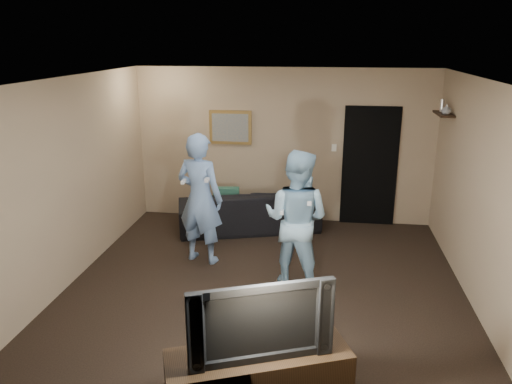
# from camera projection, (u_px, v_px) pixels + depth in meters

# --- Properties ---
(ground) EXTENTS (5.00, 5.00, 0.00)m
(ground) POSITION_uv_depth(u_px,v_px,m) (265.00, 284.00, 6.45)
(ground) COLOR black
(ground) RESTS_ON ground
(ceiling) EXTENTS (5.00, 5.00, 0.04)m
(ceiling) POSITION_uv_depth(u_px,v_px,m) (266.00, 79.00, 5.68)
(ceiling) COLOR silver
(ceiling) RESTS_ON wall_back
(wall_back) EXTENTS (5.00, 0.04, 2.60)m
(wall_back) POSITION_uv_depth(u_px,v_px,m) (283.00, 146.00, 8.43)
(wall_back) COLOR tan
(wall_back) RESTS_ON ground
(wall_front) EXTENTS (5.00, 0.04, 2.60)m
(wall_front) POSITION_uv_depth(u_px,v_px,m) (226.00, 284.00, 3.70)
(wall_front) COLOR tan
(wall_front) RESTS_ON ground
(wall_left) EXTENTS (0.04, 5.00, 2.60)m
(wall_left) POSITION_uv_depth(u_px,v_px,m) (72.00, 180.00, 6.39)
(wall_left) COLOR tan
(wall_left) RESTS_ON ground
(wall_right) EXTENTS (0.04, 5.00, 2.60)m
(wall_right) POSITION_uv_depth(u_px,v_px,m) (481.00, 197.00, 5.74)
(wall_right) COLOR tan
(wall_right) RESTS_ON ground
(sofa) EXTENTS (2.45, 1.50, 0.67)m
(sofa) POSITION_uv_depth(u_px,v_px,m) (249.00, 209.00, 8.26)
(sofa) COLOR black
(sofa) RESTS_ON ground
(throw_pillow) EXTENTS (0.44, 0.19, 0.42)m
(throw_pillow) POSITION_uv_depth(u_px,v_px,m) (226.00, 200.00, 8.26)
(throw_pillow) COLOR #1A4E3F
(throw_pillow) RESTS_ON sofa
(painting_frame) EXTENTS (0.72, 0.05, 0.57)m
(painting_frame) POSITION_uv_depth(u_px,v_px,m) (230.00, 127.00, 8.44)
(painting_frame) COLOR olive
(painting_frame) RESTS_ON wall_back
(painting_canvas) EXTENTS (0.62, 0.01, 0.47)m
(painting_canvas) POSITION_uv_depth(u_px,v_px,m) (230.00, 128.00, 8.41)
(painting_canvas) COLOR slate
(painting_canvas) RESTS_ON painting_frame
(doorway) EXTENTS (0.90, 0.06, 2.00)m
(doorway) POSITION_uv_depth(u_px,v_px,m) (370.00, 166.00, 8.30)
(doorway) COLOR black
(doorway) RESTS_ON ground
(light_switch) EXTENTS (0.08, 0.02, 0.12)m
(light_switch) POSITION_uv_depth(u_px,v_px,m) (334.00, 148.00, 8.30)
(light_switch) COLOR silver
(light_switch) RESTS_ON wall_back
(wall_shelf) EXTENTS (0.20, 0.60, 0.03)m
(wall_shelf) POSITION_uv_depth(u_px,v_px,m) (444.00, 114.00, 7.25)
(wall_shelf) COLOR black
(wall_shelf) RESTS_ON wall_right
(shelf_vase) EXTENTS (0.15, 0.15, 0.14)m
(shelf_vase) POSITION_uv_depth(u_px,v_px,m) (446.00, 109.00, 7.10)
(shelf_vase) COLOR #9E9DA2
(shelf_vase) RESTS_ON wall_shelf
(shelf_figurine) EXTENTS (0.06, 0.06, 0.18)m
(shelf_figurine) POSITION_uv_depth(u_px,v_px,m) (442.00, 105.00, 7.37)
(shelf_figurine) COLOR silver
(shelf_figurine) RESTS_ON wall_shelf
(tv_console) EXTENTS (1.63, 1.03, 0.55)m
(tv_console) POSITION_uv_depth(u_px,v_px,m) (258.00, 381.00, 4.24)
(tv_console) COLOR black
(tv_console) RESTS_ON ground
(television) EXTENTS (1.17, 0.58, 0.69)m
(television) POSITION_uv_depth(u_px,v_px,m) (258.00, 317.00, 4.06)
(television) COLOR black
(television) RESTS_ON tv_console
(wii_player_left) EXTENTS (0.76, 0.60, 1.84)m
(wii_player_left) POSITION_uv_depth(u_px,v_px,m) (200.00, 199.00, 6.89)
(wii_player_left) COLOR #7496C9
(wii_player_left) RESTS_ON ground
(wii_player_right) EXTENTS (1.02, 0.90, 1.77)m
(wii_player_right) POSITION_uv_depth(u_px,v_px,m) (296.00, 220.00, 6.20)
(wii_player_right) COLOR #96C0DB
(wii_player_right) RESTS_ON ground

